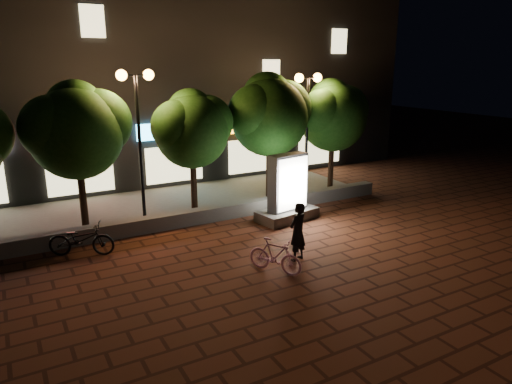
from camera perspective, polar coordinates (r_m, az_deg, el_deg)
ground at (r=13.24m, az=-0.69°, el=-8.89°), size 80.00×80.00×0.00m
retaining_wall at (r=16.53m, az=-7.33°, el=-2.99°), size 16.00×0.45×0.50m
sidewalk at (r=18.83m, az=-10.17°, el=-1.44°), size 16.00×5.00×0.08m
building_block at (r=24.27m, az=-16.00°, el=13.90°), size 28.00×8.12×11.30m
tree_left at (r=16.35m, az=-21.08°, el=7.40°), size 3.60×3.00×4.89m
tree_mid at (r=17.39m, az=-7.81°, el=7.97°), size 3.24×2.70×4.50m
tree_right at (r=18.80m, az=1.69°, el=9.75°), size 3.72×3.10×5.07m
tree_far_right at (r=20.63m, az=9.45°, el=9.53°), size 3.48×2.90×4.76m
street_lamp_left at (r=16.41m, az=-14.34°, el=10.04°), size 1.26×0.36×5.18m
street_lamp_right at (r=19.44m, az=6.35°, el=10.83°), size 1.26×0.36×4.98m
ad_kiosk at (r=16.62m, az=3.88°, el=-0.19°), size 2.37×1.47×2.40m
scooter_pink at (r=12.63m, az=2.36°, el=-7.82°), size 1.18×1.58×0.95m
rider at (r=13.27m, az=5.12°, el=-4.89°), size 0.73×0.60×1.71m
scooter_parked at (r=14.58m, az=-20.62°, el=-5.44°), size 2.00×1.45×1.00m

